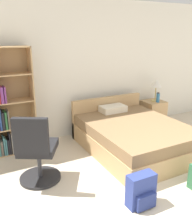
# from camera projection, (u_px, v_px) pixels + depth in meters

# --- Properties ---
(wall_back) EXTENTS (9.00, 0.06, 2.60)m
(wall_back) POSITION_uv_depth(u_px,v_px,m) (86.00, 69.00, 4.88)
(wall_back) COLOR silver
(wall_back) RESTS_ON ground_plane
(bookshelf) EXTENTS (0.72, 0.32, 1.79)m
(bookshelf) POSITION_uv_depth(u_px,v_px,m) (6.00, 106.00, 4.10)
(bookshelf) COLOR tan
(bookshelf) RESTS_ON ground_plane
(bed) EXTENTS (1.53, 1.98, 0.76)m
(bed) POSITION_uv_depth(u_px,v_px,m) (132.00, 135.00, 4.40)
(bed) COLOR tan
(bed) RESTS_ON ground_plane
(office_chair) EXTENTS (0.68, 0.71, 1.01)m
(office_chair) POSITION_uv_depth(u_px,v_px,m) (37.00, 153.00, 3.34)
(office_chair) COLOR #232326
(office_chair) RESTS_ON ground_plane
(nightstand) EXTENTS (0.45, 0.46, 0.54)m
(nightstand) POSITION_uv_depth(u_px,v_px,m) (153.00, 113.00, 5.59)
(nightstand) COLOR tan
(nightstand) RESTS_ON ground_plane
(table_lamp) EXTENTS (0.24, 0.24, 0.48)m
(table_lamp) POSITION_uv_depth(u_px,v_px,m) (156.00, 84.00, 5.41)
(table_lamp) COLOR tan
(table_lamp) RESTS_ON nightstand
(water_bottle) EXTENTS (0.07, 0.07, 0.22)m
(water_bottle) POSITION_uv_depth(u_px,v_px,m) (158.00, 98.00, 5.39)
(water_bottle) COLOR teal
(water_bottle) RESTS_ON nightstand
(backpack_blue) EXTENTS (0.34, 0.22, 0.42)m
(backpack_blue) POSITION_uv_depth(u_px,v_px,m) (141.00, 191.00, 2.96)
(backpack_blue) COLOR navy
(backpack_blue) RESTS_ON ground_plane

